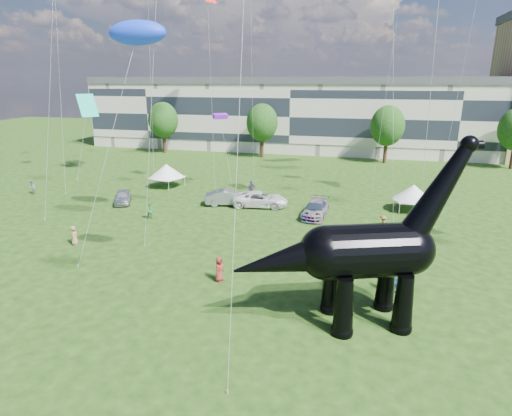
# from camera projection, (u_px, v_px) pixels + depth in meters

# --- Properties ---
(ground) EXTENTS (220.00, 220.00, 0.00)m
(ground) POSITION_uv_depth(u_px,v_px,m) (236.00, 355.00, 20.62)
(ground) COLOR #16330C
(ground) RESTS_ON ground
(terrace_row) EXTENTS (78.00, 11.00, 12.00)m
(terrace_row) POSITION_uv_depth(u_px,v_px,m) (295.00, 117.00, 78.20)
(terrace_row) COLOR beige
(terrace_row) RESTS_ON ground
(tree_far_left) EXTENTS (5.20, 5.20, 9.44)m
(tree_far_left) POSITION_uv_depth(u_px,v_px,m) (163.00, 117.00, 75.17)
(tree_far_left) COLOR #382314
(tree_far_left) RESTS_ON ground
(tree_mid_left) EXTENTS (5.20, 5.20, 9.44)m
(tree_mid_left) POSITION_uv_depth(u_px,v_px,m) (262.00, 120.00, 70.77)
(tree_mid_left) COLOR #382314
(tree_mid_left) RESTS_ON ground
(tree_mid_right) EXTENTS (5.20, 5.20, 9.44)m
(tree_mid_right) POSITION_uv_depth(u_px,v_px,m) (388.00, 123.00, 65.87)
(tree_mid_right) COLOR #382314
(tree_mid_right) RESTS_ON ground
(dinosaur_sculpture) EXTENTS (12.60, 6.36, 10.50)m
(dinosaur_sculpture) POSITION_uv_depth(u_px,v_px,m) (359.00, 254.00, 22.40)
(dinosaur_sculpture) COLOR black
(dinosaur_sculpture) RESTS_ON ground
(car_silver) EXTENTS (3.34, 4.43, 1.41)m
(car_silver) POSITION_uv_depth(u_px,v_px,m) (123.00, 197.00, 45.67)
(car_silver) COLOR #BABBBF
(car_silver) RESTS_ON ground
(car_grey) EXTENTS (5.21, 3.14, 1.62)m
(car_grey) POSITION_uv_depth(u_px,v_px,m) (229.00, 198.00, 44.91)
(car_grey) COLOR gray
(car_grey) RESTS_ON ground
(car_white) EXTENTS (6.04, 3.43, 1.59)m
(car_white) POSITION_uv_depth(u_px,v_px,m) (260.00, 199.00, 44.34)
(car_white) COLOR white
(car_white) RESTS_ON ground
(car_dark) EXTENTS (2.32, 5.22, 1.49)m
(car_dark) POSITION_uv_depth(u_px,v_px,m) (315.00, 209.00, 41.13)
(car_dark) COLOR #595960
(car_dark) RESTS_ON ground
(gazebo_near) EXTENTS (4.23, 4.23, 2.70)m
(gazebo_near) POSITION_uv_depth(u_px,v_px,m) (413.00, 193.00, 42.64)
(gazebo_near) COLOR white
(gazebo_near) RESTS_ON ground
(gazebo_left) EXTENTS (5.04, 5.04, 2.88)m
(gazebo_left) POSITION_uv_depth(u_px,v_px,m) (166.00, 171.00, 52.04)
(gazebo_left) COLOR white
(gazebo_left) RESTS_ON ground
(visitors) EXTENTS (57.45, 42.09, 1.84)m
(visitors) POSITION_uv_depth(u_px,v_px,m) (258.00, 233.00, 34.44)
(visitors) COLOR #399041
(visitors) RESTS_ON ground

